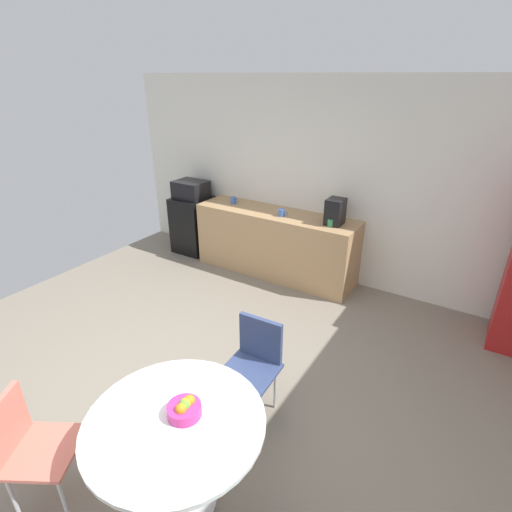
{
  "coord_description": "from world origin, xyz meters",
  "views": [
    {
      "loc": [
        2.0,
        -1.72,
        2.59
      ],
      "look_at": [
        0.12,
        1.25,
        0.95
      ],
      "focal_mm": 27.5,
      "sensor_mm": 36.0,
      "label": 1
    }
  ],
  "objects": [
    {
      "name": "counter_block",
      "position": [
        -0.45,
        2.65,
        0.45
      ],
      "size": [
        2.26,
        0.6,
        0.9
      ],
      "primitive_type": "cube",
      "color": "tan",
      "rests_on": "ground_plane"
    },
    {
      "name": "coffee_maker",
      "position": [
        0.38,
        2.65,
        1.06
      ],
      "size": [
        0.2,
        0.24,
        0.32
      ],
      "primitive_type": "cube",
      "color": "black",
      "rests_on": "counter_block"
    },
    {
      "name": "mug_red",
      "position": [
        0.38,
        2.55,
        0.95
      ],
      "size": [
        0.13,
        0.08,
        0.09
      ],
      "color": "#338C59",
      "rests_on": "counter_block"
    },
    {
      "name": "fruit_bowl",
      "position": [
        0.72,
        -0.49,
        0.78
      ],
      "size": [
        0.21,
        0.21,
        0.11
      ],
      "color": "#D8338C",
      "rests_on": "round_table"
    },
    {
      "name": "mug_green",
      "position": [
        -1.16,
        2.68,
        0.95
      ],
      "size": [
        0.13,
        0.08,
        0.09
      ],
      "color": "#3F66BF",
      "rests_on": "counter_block"
    },
    {
      "name": "ground_plane",
      "position": [
        0.0,
        0.0,
        0.0
      ],
      "size": [
        6.0,
        6.0,
        0.0
      ],
      "primitive_type": "plane",
      "color": "gray"
    },
    {
      "name": "wall_back",
      "position": [
        0.0,
        3.0,
        1.3
      ],
      "size": [
        6.0,
        0.1,
        2.6
      ],
      "primitive_type": "cube",
      "color": "white",
      "rests_on": "ground_plane"
    },
    {
      "name": "mini_fridge",
      "position": [
        -1.93,
        2.65,
        0.43
      ],
      "size": [
        0.54,
        0.54,
        0.87
      ],
      "primitive_type": "cube",
      "color": "black",
      "rests_on": "ground_plane"
    },
    {
      "name": "chair_navy",
      "position": [
        0.65,
        0.4,
        0.52
      ],
      "size": [
        0.44,
        0.44,
        0.83
      ],
      "color": "silver",
      "rests_on": "ground_plane"
    },
    {
      "name": "chair_coral",
      "position": [
        -0.13,
        -1.04,
        0.52
      ],
      "size": [
        0.57,
        0.57,
        0.83
      ],
      "color": "silver",
      "rests_on": "ground_plane"
    },
    {
      "name": "round_table",
      "position": [
        0.7,
        -0.56,
        0.6
      ],
      "size": [
        1.08,
        1.08,
        0.74
      ],
      "color": "silver",
      "rests_on": "ground_plane"
    },
    {
      "name": "mug_white",
      "position": [
        -0.31,
        2.56,
        0.95
      ],
      "size": [
        0.13,
        0.08,
        0.09
      ],
      "color": "#3F66BF",
      "rests_on": "counter_block"
    },
    {
      "name": "microwave",
      "position": [
        -1.93,
        2.65,
        1.0
      ],
      "size": [
        0.48,
        0.38,
        0.26
      ],
      "primitive_type": "cube",
      "color": "black",
      "rests_on": "mini_fridge"
    }
  ]
}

